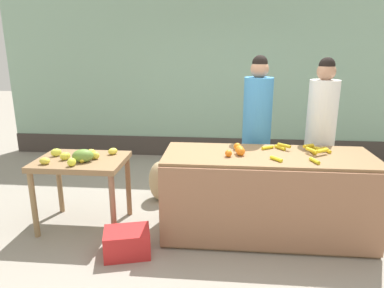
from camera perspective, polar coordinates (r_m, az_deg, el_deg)
The scene contains 11 objects.
ground_plane at distance 4.02m, azimuth 3.79°, elevation -13.91°, with size 24.00×24.00×0.00m, color gray.
market_wall_back at distance 6.35m, azimuth 4.79°, elevation 12.02°, with size 7.85×0.23×3.24m.
fruit_stall_counter at distance 3.83m, azimuth 12.00°, elevation -8.21°, with size 2.16×0.82×0.90m.
side_table_wooden at distance 4.04m, azimuth -17.57°, elevation -3.85°, with size 0.96×0.69×0.80m.
banana_bunch_pile at distance 3.82m, azimuth 17.67°, elevation -1.01°, with size 0.71×0.58×0.07m.
orange_pile at distance 3.64m, azimuth 7.47°, elevation -0.98°, with size 0.20×0.32×0.09m.
mango_papaya_pile at distance 3.92m, azimuth -17.86°, elevation -1.86°, with size 0.74×0.56×0.14m.
vendor_woman_blue_shirt at distance 4.29m, azimuth 10.46°, elevation 1.53°, with size 0.34×0.34×1.89m.
vendor_woman_white_shirt at distance 4.40m, azimuth 20.14°, elevation 1.04°, with size 0.34×0.34×1.87m.
produce_crate at distance 3.60m, azimuth -10.53°, elevation -15.51°, with size 0.44×0.32×0.26m, color red.
produce_sack at distance 4.66m, azimuth -5.21°, elevation -6.03°, with size 0.36×0.30×0.53m, color tan.
Camera 1 is at (0.06, -3.50, 1.97)m, focal length 32.66 mm.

